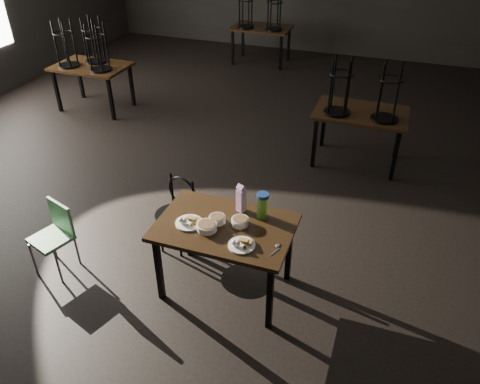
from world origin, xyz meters
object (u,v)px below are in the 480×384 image
at_px(water_bottle, 262,205).
at_px(bentwood_chair, 177,208).
at_px(school_chair, 55,232).
at_px(main_table, 225,232).
at_px(juice_carton, 241,199).

relative_size(water_bottle, bentwood_chair, 0.31).
xyz_separation_m(bentwood_chair, school_chair, (-0.96, -0.71, -0.03)).
height_order(water_bottle, school_chair, water_bottle).
relative_size(main_table, water_bottle, 4.91).
xyz_separation_m(juice_carton, water_bottle, (0.21, -0.03, -0.00)).
height_order(water_bottle, bentwood_chair, water_bottle).
bearing_deg(main_table, juice_carton, 76.78).
distance_m(bentwood_chair, school_chair, 1.19).
bearing_deg(juice_carton, school_chair, -162.78).
xyz_separation_m(juice_carton, bentwood_chair, (-0.75, 0.17, -0.40)).
xyz_separation_m(main_table, bentwood_chair, (-0.69, 0.43, -0.20)).
bearing_deg(main_table, water_bottle, 40.75).
height_order(juice_carton, water_bottle, juice_carton).
distance_m(juice_carton, bentwood_chair, 0.87).
height_order(main_table, water_bottle, water_bottle).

